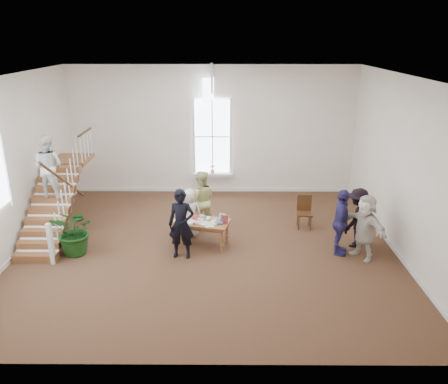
{
  "coord_description": "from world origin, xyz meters",
  "views": [
    {
      "loc": [
        0.5,
        -10.64,
        5.45
      ],
      "look_at": [
        0.44,
        0.4,
        1.44
      ],
      "focal_mm": 35.0,
      "sensor_mm": 36.0,
      "label": 1
    }
  ],
  "objects_px": {
    "woman_cluster_b": "(357,218)",
    "woman_cluster_a": "(341,222)",
    "person_yellow": "(201,200)",
    "elderly_woman": "(190,213)",
    "floor_plant": "(76,231)",
    "police_officer": "(181,224)",
    "side_chair": "(304,210)",
    "library_table": "(201,224)",
    "woman_cluster_c": "(364,227)"
  },
  "relations": [
    {
      "from": "police_officer",
      "to": "woman_cluster_b",
      "type": "distance_m",
      "value": 4.68
    },
    {
      "from": "floor_plant",
      "to": "side_chair",
      "type": "relative_size",
      "value": 1.31
    },
    {
      "from": "elderly_woman",
      "to": "woman_cluster_b",
      "type": "xyz_separation_m",
      "value": [
        4.54,
        -0.61,
        0.12
      ]
    },
    {
      "from": "elderly_woman",
      "to": "woman_cluster_a",
      "type": "relative_size",
      "value": 0.79
    },
    {
      "from": "police_officer",
      "to": "person_yellow",
      "type": "height_order",
      "value": "police_officer"
    },
    {
      "from": "police_officer",
      "to": "elderly_woman",
      "type": "height_order",
      "value": "police_officer"
    },
    {
      "from": "person_yellow",
      "to": "woman_cluster_b",
      "type": "relative_size",
      "value": 1.08
    },
    {
      "from": "woman_cluster_a",
      "to": "woman_cluster_b",
      "type": "distance_m",
      "value": 0.72
    },
    {
      "from": "woman_cluster_c",
      "to": "side_chair",
      "type": "height_order",
      "value": "woman_cluster_c"
    },
    {
      "from": "library_table",
      "to": "woman_cluster_c",
      "type": "distance_m",
      "value": 4.25
    },
    {
      "from": "library_table",
      "to": "side_chair",
      "type": "height_order",
      "value": "side_chair"
    },
    {
      "from": "police_officer",
      "to": "woman_cluster_b",
      "type": "relative_size",
      "value": 1.11
    },
    {
      "from": "woman_cluster_c",
      "to": "person_yellow",
      "type": "bearing_deg",
      "value": -142.53
    },
    {
      "from": "person_yellow",
      "to": "elderly_woman",
      "type": "bearing_deg",
      "value": 53.82
    },
    {
      "from": "elderly_woman",
      "to": "person_yellow",
      "type": "distance_m",
      "value": 0.61
    },
    {
      "from": "library_table",
      "to": "floor_plant",
      "type": "distance_m",
      "value": 3.25
    },
    {
      "from": "elderly_woman",
      "to": "library_table",
      "type": "bearing_deg",
      "value": 121.08
    },
    {
      "from": "person_yellow",
      "to": "woman_cluster_b",
      "type": "height_order",
      "value": "person_yellow"
    },
    {
      "from": "person_yellow",
      "to": "woman_cluster_b",
      "type": "xyz_separation_m",
      "value": [
        4.24,
        -1.11,
        -0.07
      ]
    },
    {
      "from": "library_table",
      "to": "side_chair",
      "type": "distance_m",
      "value": 3.25
    },
    {
      "from": "woman_cluster_b",
      "to": "floor_plant",
      "type": "height_order",
      "value": "woman_cluster_b"
    },
    {
      "from": "library_table",
      "to": "police_officer",
      "type": "height_order",
      "value": "police_officer"
    },
    {
      "from": "library_table",
      "to": "floor_plant",
      "type": "bearing_deg",
      "value": -157.14
    },
    {
      "from": "elderly_woman",
      "to": "woman_cluster_a",
      "type": "xyz_separation_m",
      "value": [
        3.98,
        -1.06,
        0.18
      ]
    },
    {
      "from": "library_table",
      "to": "elderly_woman",
      "type": "bearing_deg",
      "value": 133.91
    },
    {
      "from": "police_officer",
      "to": "side_chair",
      "type": "xyz_separation_m",
      "value": [
        3.45,
        1.87,
        -0.36
      ]
    },
    {
      "from": "library_table",
      "to": "person_yellow",
      "type": "height_order",
      "value": "person_yellow"
    },
    {
      "from": "woman_cluster_b",
      "to": "floor_plant",
      "type": "relative_size",
      "value": 1.26
    },
    {
      "from": "person_yellow",
      "to": "woman_cluster_b",
      "type": "bearing_deg",
      "value": 160.1
    },
    {
      "from": "police_officer",
      "to": "woman_cluster_c",
      "type": "distance_m",
      "value": 4.64
    },
    {
      "from": "elderly_woman",
      "to": "side_chair",
      "type": "height_order",
      "value": "elderly_woman"
    },
    {
      "from": "woman_cluster_b",
      "to": "woman_cluster_a",
      "type": "bearing_deg",
      "value": -8.63
    },
    {
      "from": "woman_cluster_b",
      "to": "elderly_woman",
      "type": "bearing_deg",
      "value": -55.33
    },
    {
      "from": "library_table",
      "to": "police_officer",
      "type": "bearing_deg",
      "value": -110.97
    },
    {
      "from": "library_table",
      "to": "police_officer",
      "type": "distance_m",
      "value": 0.83
    },
    {
      "from": "person_yellow",
      "to": "woman_cluster_a",
      "type": "bearing_deg",
      "value": 151.82
    },
    {
      "from": "elderly_woman",
      "to": "woman_cluster_c",
      "type": "height_order",
      "value": "woman_cluster_c"
    },
    {
      "from": "woman_cluster_c",
      "to": "library_table",
      "type": "bearing_deg",
      "value": -128.87
    },
    {
      "from": "side_chair",
      "to": "library_table",
      "type": "bearing_deg",
      "value": -154.89
    },
    {
      "from": "woman_cluster_a",
      "to": "side_chair",
      "type": "distance_m",
      "value": 1.83
    },
    {
      "from": "woman_cluster_a",
      "to": "person_yellow",
      "type": "bearing_deg",
      "value": 83.61
    },
    {
      "from": "elderly_woman",
      "to": "woman_cluster_c",
      "type": "bearing_deg",
      "value": 165.57
    },
    {
      "from": "woman_cluster_b",
      "to": "floor_plant",
      "type": "xyz_separation_m",
      "value": [
        -7.4,
        -0.5,
        -0.17
      ]
    },
    {
      "from": "woman_cluster_a",
      "to": "floor_plant",
      "type": "bearing_deg",
      "value": 106.98
    },
    {
      "from": "woman_cluster_a",
      "to": "library_table",
      "type": "bearing_deg",
      "value": 99.43
    },
    {
      "from": "person_yellow",
      "to": "woman_cluster_b",
      "type": "distance_m",
      "value": 4.38
    },
    {
      "from": "woman_cluster_c",
      "to": "woman_cluster_b",
      "type": "bearing_deg",
      "value": 150.02
    },
    {
      "from": "floor_plant",
      "to": "library_table",
      "type": "bearing_deg",
      "value": 8.94
    },
    {
      "from": "woman_cluster_c",
      "to": "side_chair",
      "type": "bearing_deg",
      "value": -177.79
    },
    {
      "from": "elderly_woman",
      "to": "woman_cluster_b",
      "type": "bearing_deg",
      "value": 173.43
    }
  ]
}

